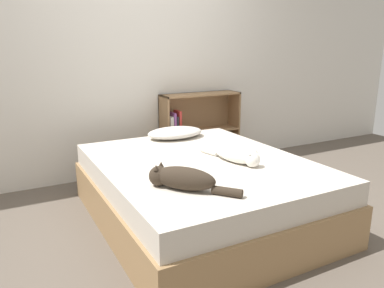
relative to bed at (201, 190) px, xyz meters
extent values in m
plane|color=brown|center=(0.00, 0.00, -0.25)|extent=(8.00, 8.00, 0.00)
cube|color=silver|center=(0.00, 1.40, 1.00)|extent=(8.00, 0.06, 2.50)
cube|color=#99754C|center=(0.00, 0.00, -0.09)|extent=(1.59, 1.98, 0.33)
cube|color=beige|center=(0.00, 0.00, 0.17)|extent=(1.54, 1.92, 0.18)
ellipsoid|color=beige|center=(0.15, 0.78, 0.31)|extent=(0.57, 0.36, 0.10)
ellipsoid|color=white|center=(0.22, -0.16, 0.32)|extent=(0.25, 0.44, 0.13)
sphere|color=white|center=(0.26, -0.33, 0.31)|extent=(0.12, 0.12, 0.12)
cone|color=white|center=(0.29, -0.33, 0.38)|extent=(0.04, 0.04, 0.03)
cone|color=white|center=(0.23, -0.34, 0.38)|extent=(0.04, 0.04, 0.03)
cylinder|color=white|center=(0.15, 0.12, 0.28)|extent=(0.10, 0.20, 0.06)
ellipsoid|color=#33281E|center=(-0.40, -0.49, 0.33)|extent=(0.39, 0.42, 0.15)
sphere|color=#33281E|center=(-0.51, -0.36, 0.32)|extent=(0.13, 0.13, 0.13)
cone|color=#33281E|center=(-0.54, -0.38, 0.39)|extent=(0.04, 0.04, 0.03)
cone|color=#33281E|center=(-0.49, -0.33, 0.39)|extent=(0.04, 0.04, 0.03)
cylinder|color=#33281E|center=(-0.22, -0.71, 0.28)|extent=(0.16, 0.18, 0.05)
cube|color=#8E6B47|center=(0.23, 1.23, 0.18)|extent=(0.02, 0.26, 0.86)
cube|color=#8E6B47|center=(1.15, 1.23, 0.18)|extent=(0.02, 0.26, 0.86)
cube|color=#8E6B47|center=(0.69, 1.23, -0.24)|extent=(0.94, 0.26, 0.02)
cube|color=#8E6B47|center=(0.69, 1.23, 0.61)|extent=(0.94, 0.26, 0.02)
cube|color=#8E6B47|center=(0.69, 1.23, 0.18)|extent=(0.90, 0.26, 0.02)
cube|color=#8E6B47|center=(0.69, 1.35, 0.18)|extent=(0.94, 0.02, 0.86)
cube|color=beige|center=(0.27, 1.19, 0.29)|extent=(0.04, 0.16, 0.20)
cube|color=#8C4C99|center=(0.31, 1.19, 0.31)|extent=(0.03, 0.16, 0.24)
cube|color=#232328|center=(0.34, 1.19, 0.29)|extent=(0.02, 0.16, 0.20)
cube|color=#B7332D|center=(0.38, 1.19, 0.32)|extent=(0.03, 0.16, 0.26)
camera|label=1|loc=(-1.40, -2.48, 1.14)|focal=35.00mm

